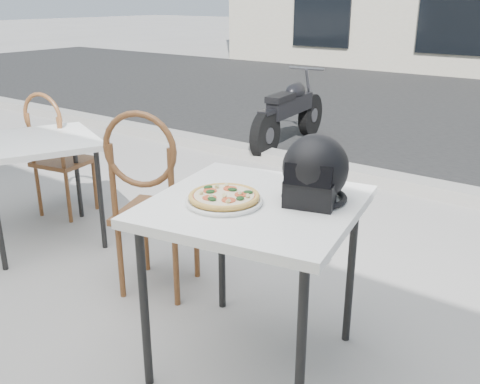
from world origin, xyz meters
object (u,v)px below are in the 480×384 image
Objects in this scene: cafe_chair_main at (151,195)px; pizza at (224,196)px; plate at (224,201)px; motorcycle at (290,114)px; cafe_table_main at (255,217)px; cafe_chair_side at (56,148)px; helmet at (315,172)px; cafe_table_side at (36,149)px.

pizza is at bearing 138.44° from cafe_chair_main.
plate is 0.25× the size of motorcycle.
motorcycle is at bearing 119.21° from cafe_table_main.
cafe_chair_main is 1.56m from cafe_chair_side.
plate is at bearing 152.20° from cafe_chair_side.
pizza is 0.85m from cafe_chair_main.
cafe_chair_main is 1.11× the size of cafe_chair_side.
helmet is 2.27m from cafe_table_side.
cafe_table_main is 4.15m from motorcycle.
helmet is 2.63m from cafe_chair_side.
cafe_table_main is 2.44m from cafe_chair_side.
cafe_chair_main reaches higher than pizza.
motorcycle is at bearing 107.28° from helmet.
motorcycle is (-2.22, 3.44, -0.59)m from helmet.
motorcycle is at bearing 117.41° from pizza.
cafe_chair_main is 0.64× the size of motorcycle.
helmet is at bearing -1.76° from cafe_table_side.
cafe_chair_side is (-0.31, 0.37, -0.13)m from cafe_table_side.
cafe_table_main is 0.97× the size of cafe_table_side.
helmet reaches higher than cafe_table_main.
cafe_chair_side reaches higher than pizza.
cafe_chair_side is at bearing -102.91° from motorcycle.
cafe_chair_main is at bearing 159.90° from plate.
plate is at bearing 138.43° from cafe_chair_main.
cafe_table_main reaches higher than cafe_table_side.
pizza is 4.20m from motorcycle.
cafe_chair_side is 0.57× the size of motorcycle.
plate is at bearing -9.65° from cafe_table_side.
plate is at bearing -131.70° from cafe_table_main.
cafe_chair_main is (-0.76, 0.28, -0.22)m from plate.
cafe_table_main is 0.88m from cafe_chair_main.
pizza is at bearing 96.26° from plate.
cafe_chair_side reaches higher than motorcycle.
cafe_chair_side is 3.03m from motorcycle.
cafe_table_main is 0.58× the size of motorcycle.
cafe_chair_side is (-2.36, 0.60, -0.20)m from cafe_table_main.
cafe_chair_side is (-1.50, 0.42, -0.06)m from cafe_chair_main.
pizza is (-0.00, 0.00, 0.02)m from plate.
cafe_table_main is 2.06m from cafe_table_side.
plate is at bearing -68.99° from motorcycle.
plate is at bearing -83.74° from pizza.
cafe_table_main is 1.01× the size of cafe_chair_side.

